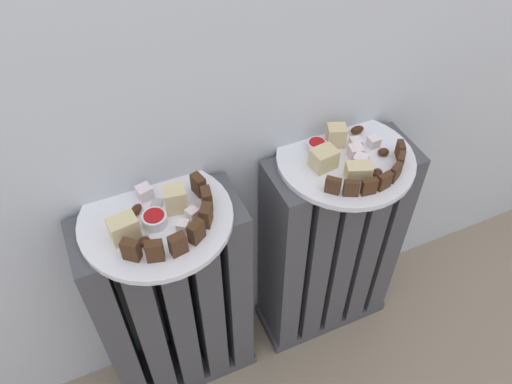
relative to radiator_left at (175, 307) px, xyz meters
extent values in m
cube|color=#47474C|center=(0.00, 0.00, -0.27)|extent=(0.33, 0.14, 0.03)
cube|color=#47474C|center=(-0.13, 0.00, 0.02)|extent=(0.05, 0.14, 0.55)
cube|color=#47474C|center=(-0.07, 0.00, 0.02)|extent=(0.05, 0.14, 0.55)
cube|color=#47474C|center=(0.00, 0.00, 0.02)|extent=(0.05, 0.14, 0.55)
cube|color=#47474C|center=(0.07, 0.00, 0.02)|extent=(0.05, 0.14, 0.55)
cube|color=#47474C|center=(0.13, 0.00, 0.02)|extent=(0.05, 0.14, 0.55)
cube|color=#47474C|center=(0.39, 0.00, -0.27)|extent=(0.33, 0.14, 0.03)
cube|color=#47474C|center=(0.26, 0.00, 0.02)|extent=(0.05, 0.14, 0.55)
cube|color=#47474C|center=(0.32, 0.00, 0.02)|extent=(0.05, 0.14, 0.55)
cube|color=#47474C|center=(0.39, 0.00, 0.02)|extent=(0.05, 0.14, 0.55)
cube|color=#47474C|center=(0.46, 0.00, 0.02)|extent=(0.05, 0.14, 0.55)
cube|color=#47474C|center=(0.52, 0.00, 0.02)|extent=(0.05, 0.14, 0.55)
cylinder|color=white|center=(0.00, 0.00, 0.30)|extent=(0.28, 0.28, 0.01)
cylinder|color=white|center=(0.39, 0.00, 0.30)|extent=(0.28, 0.28, 0.01)
cube|color=#472B19|center=(-0.06, -0.07, 0.33)|extent=(0.03, 0.03, 0.04)
cube|color=#472B19|center=(-0.02, -0.09, 0.33)|extent=(0.03, 0.02, 0.04)
cube|color=#472B19|center=(0.01, -0.09, 0.33)|extent=(0.03, 0.02, 0.04)
cube|color=#472B19|center=(0.05, -0.08, 0.33)|extent=(0.03, 0.03, 0.04)
cube|color=#472B19|center=(0.08, -0.05, 0.33)|extent=(0.03, 0.03, 0.04)
cube|color=#472B19|center=(0.09, -0.02, 0.33)|extent=(0.02, 0.03, 0.04)
cube|color=#472B19|center=(0.09, 0.02, 0.33)|extent=(0.02, 0.03, 0.04)
cube|color=beige|center=(0.04, 0.00, 0.33)|extent=(0.04, 0.04, 0.05)
cube|color=beige|center=(-0.06, -0.03, 0.33)|extent=(0.05, 0.04, 0.04)
cube|color=white|center=(0.00, 0.05, 0.32)|extent=(0.03, 0.03, 0.03)
cube|color=white|center=(0.06, -0.03, 0.31)|extent=(0.03, 0.03, 0.02)
cube|color=white|center=(0.04, -0.05, 0.31)|extent=(0.03, 0.03, 0.02)
ellipsoid|color=#3D1E0F|center=(-0.03, 0.02, 0.31)|extent=(0.03, 0.03, 0.02)
ellipsoid|color=#3D1E0F|center=(-0.04, -0.05, 0.31)|extent=(0.03, 0.03, 0.01)
cylinder|color=white|center=(0.00, -0.02, 0.32)|extent=(0.04, 0.04, 0.02)
cylinder|color=#B21419|center=(0.00, -0.02, 0.32)|extent=(0.04, 0.04, 0.01)
cube|color=#472B19|center=(0.32, -0.07, 0.32)|extent=(0.03, 0.03, 0.03)
cube|color=#472B19|center=(0.34, -0.09, 0.32)|extent=(0.03, 0.02, 0.03)
cube|color=#472B19|center=(0.38, -0.10, 0.32)|extent=(0.03, 0.02, 0.03)
cube|color=#472B19|center=(0.41, -0.10, 0.32)|extent=(0.03, 0.02, 0.03)
cube|color=#472B19|center=(0.44, -0.09, 0.32)|extent=(0.03, 0.02, 0.03)
cube|color=#472B19|center=(0.47, -0.07, 0.32)|extent=(0.03, 0.03, 0.03)
cube|color=#472B19|center=(0.49, -0.04, 0.32)|extent=(0.02, 0.03, 0.03)
cube|color=beige|center=(0.38, -0.06, 0.32)|extent=(0.05, 0.05, 0.04)
cube|color=beige|center=(0.39, 0.04, 0.33)|extent=(0.05, 0.04, 0.04)
cube|color=beige|center=(0.34, -0.01, 0.33)|extent=(0.05, 0.04, 0.04)
cube|color=white|center=(0.40, -0.03, 0.32)|extent=(0.04, 0.04, 0.03)
cube|color=white|center=(0.41, -0.01, 0.32)|extent=(0.03, 0.03, 0.03)
cube|color=white|center=(0.46, 0.01, 0.32)|extent=(0.02, 0.02, 0.02)
cube|color=white|center=(0.42, 0.02, 0.32)|extent=(0.02, 0.02, 0.02)
ellipsoid|color=#3D1E0F|center=(0.46, -0.03, 0.31)|extent=(0.03, 0.02, 0.01)
ellipsoid|color=#3D1E0F|center=(0.42, -0.07, 0.31)|extent=(0.03, 0.03, 0.02)
ellipsoid|color=#3D1E0F|center=(0.45, 0.05, 0.31)|extent=(0.03, 0.02, 0.02)
cylinder|color=white|center=(0.35, 0.04, 0.31)|extent=(0.04, 0.04, 0.02)
cylinder|color=#B21419|center=(0.35, 0.04, 0.32)|extent=(0.03, 0.03, 0.01)
cube|color=#B7B7BC|center=(-0.01, -0.01, 0.31)|extent=(0.03, 0.05, 0.00)
cube|color=#B7B7BC|center=(0.01, 0.03, 0.31)|extent=(0.03, 0.03, 0.00)
camera|label=1|loc=(-0.08, -0.62, 0.99)|focal=36.01mm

